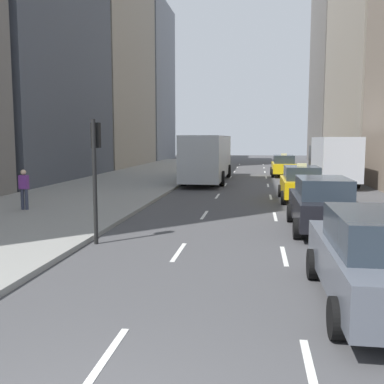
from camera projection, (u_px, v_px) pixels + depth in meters
The scene contains 11 objects.
sidewalk_left at pixel (130, 181), 31.77m from camera, with size 8.00×66.00×0.15m, color gray.
lane_markings at pixel (269, 191), 26.48m from camera, with size 5.72×56.00×0.01m.
building_row_left at pixel (69, 23), 37.68m from camera, with size 6.00×65.51×29.14m.
taxi_lead at pixel (284, 166), 36.39m from camera, with size 2.02×4.40×1.87m.
taxi_second at pixel (301, 183), 21.90m from camera, with size 2.02×4.40×1.87m.
sedan_black_near at pixel (376, 259), 8.06m from camera, with size 2.02×4.85×1.78m.
sedan_silver_behind at pixel (322, 204), 14.84m from camera, with size 2.02×4.65×1.79m.
city_bus at pixel (208, 156), 32.06m from camera, with size 2.80×11.61×3.25m.
box_truck at pixel (333, 159), 29.62m from camera, with size 2.58×8.40×3.15m.
pedestrian_far_walking at pixel (24, 187), 18.36m from camera, with size 0.36×0.22×1.65m.
traffic_light_pole at pixel (95, 161), 12.90m from camera, with size 0.24×0.42×3.60m.
Camera 1 is at (1.85, -3.69, 3.05)m, focal length 42.00 mm.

